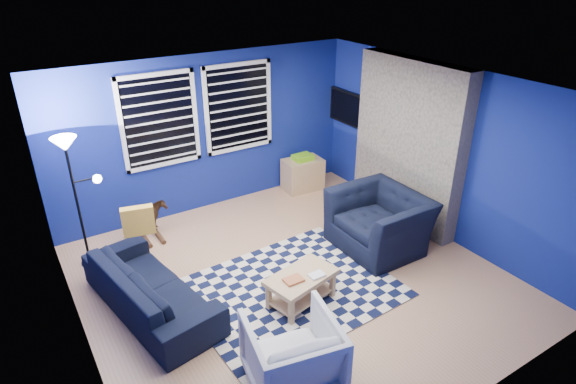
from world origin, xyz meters
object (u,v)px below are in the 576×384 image
object	(u,v)px
sofa	(150,288)
armchair_big	(379,221)
rocking_horse	(148,219)
tv	(349,109)
coffee_table	(301,283)
floor_lamp	(70,162)
armchair_bent	(292,355)
cabinet	(303,174)

from	to	relation	value
sofa	armchair_big	bearing A→B (deg)	-106.98
rocking_horse	sofa	bearing A→B (deg)	144.16
tv	rocking_horse	bearing A→B (deg)	179.81
coffee_table	floor_lamp	size ratio (longest dim) A/B	0.51
sofa	armchair_bent	distance (m)	2.01
coffee_table	rocking_horse	bearing A→B (deg)	113.39
armchair_bent	cabinet	xyz separation A→B (m)	(2.55, 3.62, -0.10)
rocking_horse	floor_lamp	distance (m)	1.50
tv	cabinet	xyz separation A→B (m)	(-0.83, 0.19, -1.11)
armchair_bent	rocking_horse	bearing A→B (deg)	-73.35
rocking_horse	coffee_table	size ratio (longest dim) A/B	0.61
tv	sofa	size ratio (longest dim) A/B	0.49
sofa	cabinet	xyz separation A→B (m)	(3.34, 1.77, -0.01)
rocking_horse	cabinet	world-z (taller)	cabinet
sofa	cabinet	world-z (taller)	cabinet
armchair_bent	sofa	bearing A→B (deg)	-55.29
armchair_big	floor_lamp	xyz separation A→B (m)	(-3.60, 1.77, 1.08)
armchair_big	armchair_bent	bearing A→B (deg)	-58.66
sofa	cabinet	bearing A→B (deg)	-71.92
tv	sofa	world-z (taller)	tv
floor_lamp	tv	bearing A→B (deg)	2.67
armchair_bent	rocking_horse	xyz separation A→B (m)	(-0.30, 3.44, -0.08)
armchair_big	floor_lamp	bearing A→B (deg)	-115.94
coffee_table	floor_lamp	bearing A→B (deg)	131.25
armchair_big	coffee_table	size ratio (longest dim) A/B	1.34
tv	sofa	bearing A→B (deg)	-159.16
armchair_big	coffee_table	xyz separation A→B (m)	(-1.64, -0.47, -0.11)
tv	floor_lamp	world-z (taller)	floor_lamp
armchair_bent	coffee_table	size ratio (longest dim) A/B	0.92
armchair_big	rocking_horse	bearing A→B (deg)	-126.18
cabinet	armchair_bent	bearing A→B (deg)	-121.23
armchair_big	tv	bearing A→B (deg)	153.92
sofa	rocking_horse	world-z (taller)	sofa
tv	cabinet	bearing A→B (deg)	167.20
armchair_bent	floor_lamp	size ratio (longest dim) A/B	0.47
rocking_horse	cabinet	size ratio (longest dim) A/B	0.81
tv	rocking_horse	xyz separation A→B (m)	(-3.68, 0.01, -1.09)
armchair_big	cabinet	world-z (taller)	armchair_big
tv	floor_lamp	xyz separation A→B (m)	(-4.58, -0.21, 0.09)
armchair_bent	rocking_horse	size ratio (longest dim) A/B	1.50
tv	armchair_big	bearing A→B (deg)	-116.29
armchair_big	rocking_horse	xyz separation A→B (m)	(-2.70, 1.99, -0.10)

